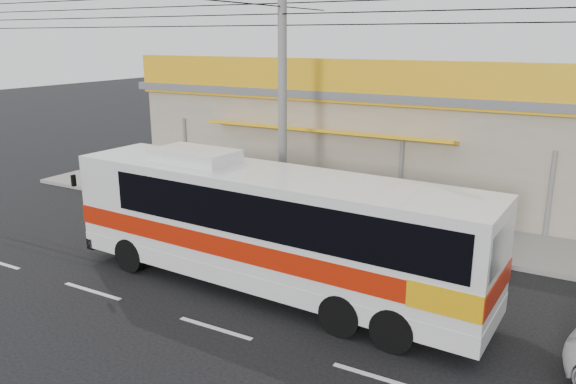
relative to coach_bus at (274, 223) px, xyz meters
name	(u,v)px	position (x,y,z in m)	size (l,w,h in m)	color
ground	(271,288)	(-0.19, 0.14, -1.89)	(120.00, 120.00, 0.00)	black
sidewalk	(357,222)	(-0.19, 6.14, -1.82)	(30.00, 3.20, 0.15)	gray
lane_markings	(215,328)	(-0.19, -2.36, -1.89)	(50.00, 0.12, 0.01)	silver
storefront_building	(408,137)	(-0.20, 11.68, 0.41)	(22.60, 9.20, 5.70)	gray
coach_bus	(274,223)	(0.00, 0.00, 0.00)	(11.60, 3.03, 3.54)	silver
motorbike_red	(95,177)	(-11.88, 4.84, -1.28)	(0.61, 1.76, 0.92)	maroon
motorbike_dark	(175,176)	(-8.58, 6.23, -1.14)	(0.57, 2.01, 1.21)	black
utility_pole	(282,7)	(-2.23, 4.34, 5.49)	(34.00, 14.00, 8.95)	slate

